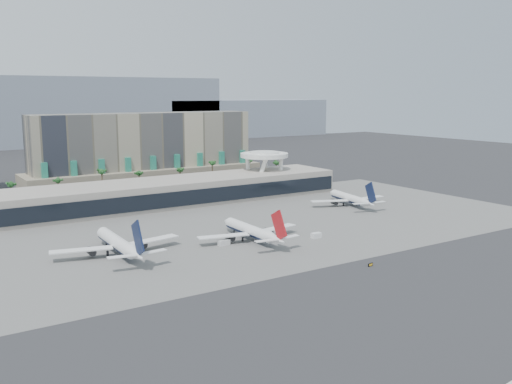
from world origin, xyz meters
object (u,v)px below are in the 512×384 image
airliner_left (118,243)px  service_vehicle_a (224,243)px  airliner_right (350,198)px  taxiway_sign (370,265)px  airliner_centre (251,231)px  service_vehicle_b (316,235)px

airliner_left → service_vehicle_a: size_ratio=10.94×
airliner_right → taxiway_sign: bearing=-118.0°
airliner_left → airliner_centre: airliner_left is taller
airliner_left → taxiway_sign: size_ratio=20.54×
service_vehicle_a → airliner_centre: bearing=-3.0°
service_vehicle_b → airliner_centre: bearing=156.5°
airliner_left → service_vehicle_b: airliner_left is taller
service_vehicle_a → airliner_right: bearing=14.2°
taxiway_sign → airliner_left: bearing=126.6°
airliner_left → airliner_centre: (47.23, -8.31, -0.26)m
service_vehicle_a → taxiway_sign: service_vehicle_a is taller
airliner_left → taxiway_sign: 82.58m
airliner_left → service_vehicle_b: bearing=-13.4°
airliner_right → airliner_centre: bearing=-147.9°
airliner_left → taxiway_sign: (61.49, -55.00, -3.48)m
airliner_right → taxiway_sign: 97.78m
airliner_centre → service_vehicle_b: (22.30, -10.01, -2.73)m
airliner_left → airliner_right: (122.43, 21.41, -0.42)m
service_vehicle_a → service_vehicle_b: bearing=-20.6°
airliner_left → service_vehicle_a: bearing=-12.4°
airliner_centre → taxiway_sign: 48.93m
airliner_left → airliner_right: size_ratio=1.13×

